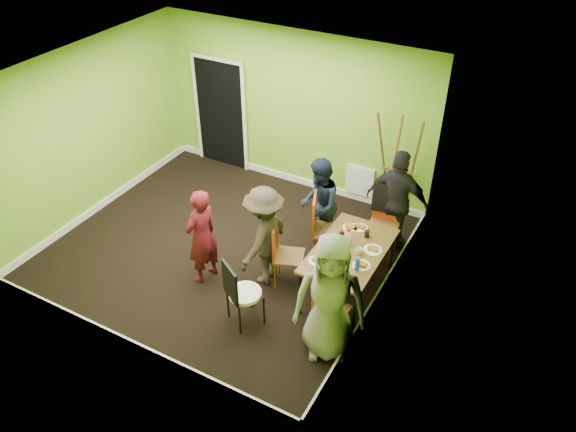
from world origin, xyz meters
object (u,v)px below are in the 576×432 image
at_px(blue_bottle, 358,264).
at_px(person_front_end, 330,298).
at_px(easel, 396,169).
at_px(orange_bottle, 349,237).
at_px(person_left_far, 319,205).
at_px(thermos, 348,237).
at_px(person_standing, 202,236).
at_px(chair_bentwood, 240,291).
at_px(chair_left_far, 322,225).
at_px(person_left_near, 264,236).
at_px(chair_left_near, 283,251).
at_px(chair_front_end, 329,308).
at_px(person_back_end, 397,201).
at_px(dining_table, 349,253).
at_px(chair_back_end, 387,205).

xyz_separation_m(blue_bottle, person_front_end, (-0.03, -0.76, 0.03)).
relative_size(easel, orange_bottle, 23.92).
distance_m(orange_bottle, person_left_far, 0.93).
height_order(easel, thermos, easel).
relative_size(thermos, person_standing, 0.16).
height_order(chair_bentwood, person_standing, person_standing).
bearing_deg(chair_left_far, person_left_near, -53.83).
bearing_deg(chair_left_near, thermos, 91.64).
bearing_deg(person_left_far, chair_bentwood, -28.41).
bearing_deg(person_front_end, chair_left_far, 95.66).
bearing_deg(chair_front_end, chair_left_far, 123.36).
height_order(chair_left_far, chair_front_end, chair_left_far).
bearing_deg(chair_bentwood, blue_bottle, 66.43).
xyz_separation_m(thermos, orange_bottle, (-0.02, 0.11, -0.08)).
xyz_separation_m(chair_left_near, person_left_far, (0.06, 1.00, 0.19)).
relative_size(chair_front_end, orange_bottle, 11.95).
distance_m(person_back_end, person_front_end, 2.39).
bearing_deg(chair_left_far, chair_front_end, 6.59).
bearing_deg(easel, dining_table, -87.39).
bearing_deg(thermos, person_standing, -156.97).
xyz_separation_m(dining_table, chair_left_near, (-0.89, -0.23, -0.14)).
relative_size(thermos, blue_bottle, 1.28).
relative_size(blue_bottle, orange_bottle, 2.42).
relative_size(dining_table, chair_left_near, 1.53).
height_order(chair_left_far, orange_bottle, chair_left_far).
relative_size(chair_left_far, person_back_end, 0.66).
height_order(person_left_far, person_left_near, person_left_near).
bearing_deg(chair_left_far, chair_left_near, -41.14).
bearing_deg(person_standing, person_back_end, 144.57).
xyz_separation_m(orange_bottle, person_left_near, (-1.05, -0.51, -0.02)).
bearing_deg(person_left_near, chair_bentwood, 12.07).
bearing_deg(person_front_end, person_left_near, 127.44).
xyz_separation_m(chair_back_end, easel, (-0.18, 0.84, 0.14)).
height_order(thermos, blue_bottle, thermos).
bearing_deg(thermos, chair_front_end, -78.31).
distance_m(chair_front_end, easel, 2.98).
bearing_deg(dining_table, person_standing, -160.16).
bearing_deg(blue_bottle, chair_bentwood, -144.47).
height_order(chair_back_end, chair_front_end, chair_back_end).
distance_m(orange_bottle, person_left_near, 1.16).
bearing_deg(chair_left_near, person_standing, -85.22).
distance_m(person_standing, person_left_near, 0.87).
bearing_deg(thermos, person_front_end, -76.37).
distance_m(chair_front_end, blue_bottle, 0.68).
bearing_deg(orange_bottle, person_front_end, -76.50).
bearing_deg(easel, thermos, -89.45).
xyz_separation_m(thermos, person_left_far, (-0.76, 0.68, -0.12)).
bearing_deg(easel, chair_front_end, -85.57).
xyz_separation_m(person_left_far, person_front_end, (1.05, -1.86, 0.13)).
xyz_separation_m(chair_front_end, thermos, (-0.21, 1.01, 0.34)).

